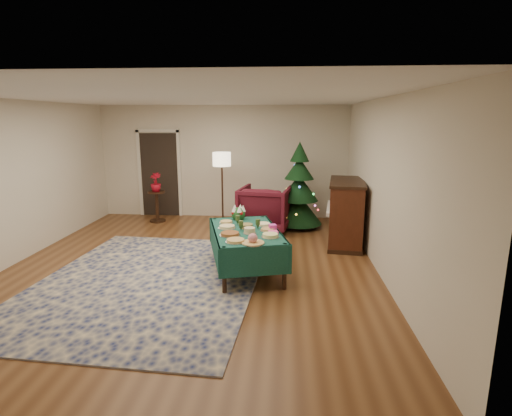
# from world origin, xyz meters

# --- Properties ---
(room_shell) EXTENTS (7.00, 7.00, 7.00)m
(room_shell) POSITION_xyz_m (0.00, 0.00, 1.35)
(room_shell) COLOR #593319
(room_shell) RESTS_ON ground
(doorway) EXTENTS (1.08, 0.04, 2.16)m
(doorway) POSITION_xyz_m (-1.60, 3.48, 1.10)
(doorway) COLOR black
(doorway) RESTS_ON ground
(rug) EXTENTS (3.46, 4.40, 0.02)m
(rug) POSITION_xyz_m (-0.51, -0.67, 0.01)
(rug) COLOR navy
(rug) RESTS_ON ground
(buffet_table) EXTENTS (1.43, 1.95, 0.68)m
(buffet_table) POSITION_xyz_m (0.91, -0.15, 0.55)
(buffet_table) COLOR black
(buffet_table) RESTS_ON ground
(platter_0) EXTENTS (0.29, 0.29, 0.04)m
(platter_0) POSITION_xyz_m (0.82, -0.79, 0.70)
(platter_0) COLOR silver
(platter_0) RESTS_ON buffet_table
(platter_1) EXTENTS (0.33, 0.33, 0.15)m
(platter_1) POSITION_xyz_m (1.07, -0.84, 0.74)
(platter_1) COLOR silver
(platter_1) RESTS_ON buffet_table
(platter_2) EXTENTS (0.27, 0.27, 0.06)m
(platter_2) POSITION_xyz_m (1.30, -0.52, 0.71)
(platter_2) COLOR silver
(platter_2) RESTS_ON buffet_table
(platter_3) EXTENTS (0.32, 0.32, 0.05)m
(platter_3) POSITION_xyz_m (0.70, -0.47, 0.70)
(platter_3) COLOR silver
(platter_3) RESTS_ON buffet_table
(platter_4) EXTENTS (0.20, 0.20, 0.09)m
(platter_4) POSITION_xyz_m (0.98, -0.35, 0.73)
(platter_4) COLOR silver
(platter_4) RESTS_ON buffet_table
(platter_5) EXTENTS (0.25, 0.25, 0.04)m
(platter_5) POSITION_xyz_m (1.25, -0.17, 0.70)
(platter_5) COLOR silver
(platter_5) RESTS_ON buffet_table
(platter_6) EXTENTS (0.28, 0.28, 0.05)m
(platter_6) POSITION_xyz_m (0.60, -0.08, 0.70)
(platter_6) COLOR silver
(platter_6) RESTS_ON buffet_table
(platter_7) EXTENTS (0.24, 0.24, 0.07)m
(platter_7) POSITION_xyz_m (0.90, -0.04, 0.71)
(platter_7) COLOR silver
(platter_7) RESTS_ON buffet_table
(platter_8) EXTENTS (0.25, 0.25, 0.04)m
(platter_8) POSITION_xyz_m (1.16, 0.15, 0.70)
(platter_8) COLOR silver
(platter_8) RESTS_ON buffet_table
(platter_9) EXTENTS (0.23, 0.23, 0.04)m
(platter_9) POSITION_xyz_m (0.54, 0.25, 0.70)
(platter_9) COLOR silver
(platter_9) RESTS_ON buffet_table
(goblet_0) EXTENTS (0.07, 0.07, 0.16)m
(goblet_0) POSITION_xyz_m (0.75, 0.13, 0.77)
(goblet_0) COLOR #2D471E
(goblet_0) RESTS_ON buffet_table
(goblet_1) EXTENTS (0.07, 0.07, 0.16)m
(goblet_1) POSITION_xyz_m (1.09, -0.09, 0.77)
(goblet_1) COLOR #2D471E
(goblet_1) RESTS_ON buffet_table
(goblet_2) EXTENTS (0.07, 0.07, 0.16)m
(goblet_2) POSITION_xyz_m (0.83, -0.19, 0.77)
(goblet_2) COLOR #2D471E
(goblet_2) RESTS_ON buffet_table
(napkin_stack) EXTENTS (0.17, 0.17, 0.04)m
(napkin_stack) POSITION_xyz_m (1.34, -0.31, 0.70)
(napkin_stack) COLOR #F94597
(napkin_stack) RESTS_ON buffet_table
(gift_box) EXTENTS (0.13, 0.13, 0.09)m
(gift_box) POSITION_xyz_m (1.32, -0.13, 0.73)
(gift_box) COLOR #D03AA3
(gift_box) RESTS_ON buffet_table
(centerpiece) EXTENTS (0.25, 0.25, 0.28)m
(centerpiece) POSITION_xyz_m (0.71, 0.51, 0.80)
(centerpiece) COLOR #1E4C1E
(centerpiece) RESTS_ON buffet_table
(armchair) EXTENTS (1.19, 1.13, 1.07)m
(armchair) POSITION_xyz_m (1.08, 2.28, 0.53)
(armchair) COLOR #4D101D
(armchair) RESTS_ON ground
(floor_lamp) EXTENTS (0.40, 0.40, 1.66)m
(floor_lamp) POSITION_xyz_m (0.10, 2.61, 1.41)
(floor_lamp) COLOR #A57F3F
(floor_lamp) RESTS_ON ground
(side_table) EXTENTS (0.40, 0.40, 0.72)m
(side_table) POSITION_xyz_m (-1.49, 2.83, 0.35)
(side_table) COLOR black
(side_table) RESTS_ON ground
(potted_plant) EXTENTS (0.25, 0.44, 0.25)m
(potted_plant) POSITION_xyz_m (-1.49, 2.83, 0.84)
(potted_plant) COLOR #A40B1C
(potted_plant) RESTS_ON side_table
(christmas_tree) EXTENTS (1.37, 1.37, 1.90)m
(christmas_tree) POSITION_xyz_m (1.81, 2.58, 0.86)
(christmas_tree) COLOR black
(christmas_tree) RESTS_ON ground
(piano) EXTENTS (0.84, 1.50, 1.24)m
(piano) POSITION_xyz_m (2.68, 1.44, 0.61)
(piano) COLOR black
(piano) RESTS_ON ground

